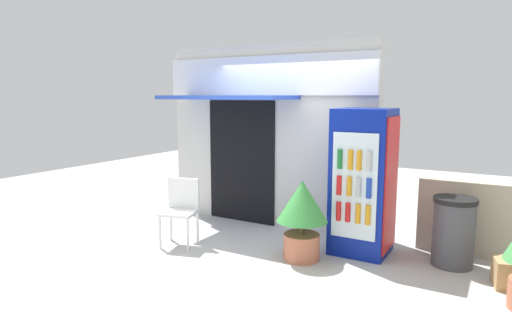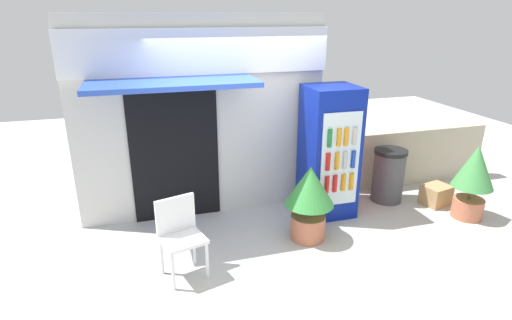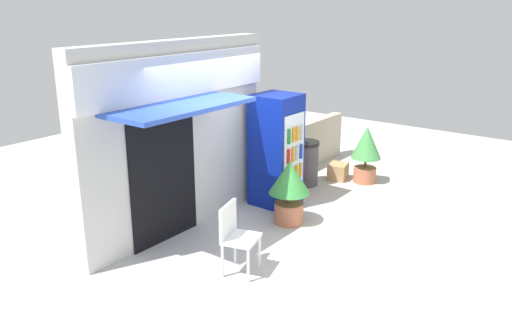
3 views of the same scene
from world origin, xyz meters
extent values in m
plane|color=beige|center=(0.00, 0.00, 0.00)|extent=(16.00, 16.00, 0.00)
cube|color=silver|center=(-0.54, 1.39, 1.40)|extent=(3.49, 0.26, 2.80)
cube|color=white|center=(-0.54, 1.22, 2.32)|extent=(3.49, 0.08, 0.59)
cube|color=blue|center=(-0.96, 0.82, 2.00)|extent=(2.03, 0.87, 0.06)
cube|color=black|center=(-0.96, 1.24, 0.98)|extent=(1.20, 0.03, 1.95)
cube|color=navy|center=(1.16, 0.81, 0.93)|extent=(0.70, 0.68, 1.87)
cube|color=silver|center=(1.16, 0.46, 0.93)|extent=(0.56, 0.02, 1.31)
cube|color=red|center=(1.51, 0.81, 0.93)|extent=(0.02, 0.61, 1.68)
cylinder|color=red|center=(0.97, 0.44, 0.61)|extent=(0.06, 0.06, 0.24)
cylinder|color=red|center=(1.09, 0.44, 0.61)|extent=(0.06, 0.06, 0.24)
cylinder|color=orange|center=(1.22, 0.44, 0.61)|extent=(0.06, 0.06, 0.24)
cylinder|color=orange|center=(1.34, 0.44, 0.61)|extent=(0.06, 0.06, 0.24)
cylinder|color=red|center=(0.97, 0.44, 0.93)|extent=(0.06, 0.06, 0.24)
cylinder|color=orange|center=(1.10, 0.44, 0.93)|extent=(0.06, 0.06, 0.24)
cylinder|color=#B2B2B7|center=(1.22, 0.44, 0.93)|extent=(0.06, 0.06, 0.24)
cylinder|color=#1938A5|center=(1.34, 0.44, 0.93)|extent=(0.06, 0.06, 0.24)
cylinder|color=#196B2D|center=(0.97, 0.44, 1.26)|extent=(0.06, 0.06, 0.24)
cylinder|color=orange|center=(1.10, 0.44, 1.26)|extent=(0.06, 0.06, 0.24)
cylinder|color=orange|center=(1.21, 0.44, 1.26)|extent=(0.06, 0.06, 0.24)
cylinder|color=#B2B2B7|center=(1.33, 0.44, 1.26)|extent=(0.06, 0.06, 0.24)
cylinder|color=white|center=(-1.19, -0.43, 0.22)|extent=(0.04, 0.04, 0.44)
cylinder|color=white|center=(-0.81, -0.32, 0.22)|extent=(0.04, 0.04, 0.44)
cylinder|color=white|center=(-1.29, -0.10, 0.22)|extent=(0.04, 0.04, 0.44)
cylinder|color=white|center=(-0.90, 0.01, 0.22)|extent=(0.04, 0.04, 0.44)
cube|color=white|center=(-1.05, -0.21, 0.46)|extent=(0.55, 0.51, 0.04)
cube|color=white|center=(-1.10, -0.04, 0.69)|extent=(0.45, 0.16, 0.42)
cylinder|color=#BC6B4C|center=(0.60, 0.17, 0.16)|extent=(0.45, 0.45, 0.33)
cylinder|color=brown|center=(0.60, 0.17, 0.41)|extent=(0.05, 0.05, 0.17)
cone|color=#388C3D|center=(0.60, 0.17, 0.75)|extent=(0.63, 0.63, 0.51)
cylinder|color=#47474C|center=(2.25, 0.90, 0.39)|extent=(0.47, 0.47, 0.77)
cylinder|color=black|center=(2.25, 0.90, 0.80)|extent=(0.50, 0.50, 0.06)
camera|label=1|loc=(2.75, -4.65, 2.03)|focal=30.75mm
camera|label=2|loc=(-1.37, -4.19, 2.81)|focal=28.75mm
camera|label=3|loc=(-5.64, -3.92, 3.31)|focal=36.41mm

